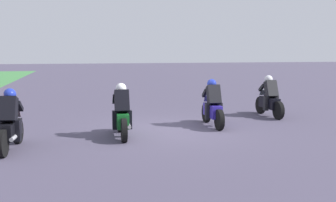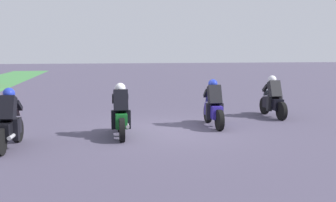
{
  "view_description": "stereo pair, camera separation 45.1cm",
  "coord_description": "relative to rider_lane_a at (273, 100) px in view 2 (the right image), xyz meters",
  "views": [
    {
      "loc": [
        -11.76,
        2.53,
        2.45
      ],
      "look_at": [
        -0.02,
        0.04,
        0.9
      ],
      "focal_mm": 42.82,
      "sensor_mm": 36.0,
      "label": 1
    },
    {
      "loc": [
        -11.85,
        2.08,
        2.45
      ],
      "look_at": [
        -0.02,
        0.04,
        0.9
      ],
      "focal_mm": 42.82,
      "sensor_mm": 36.0,
      "label": 2
    }
  ],
  "objects": [
    {
      "name": "rider_lane_d",
      "position": [
        -3.31,
        8.46,
        0.0
      ],
      "size": [
        2.04,
        0.56,
        1.51
      ],
      "rotation": [
        0.0,
        0.0,
        -0.09
      ],
      "color": "black",
      "rests_on": "ground_plane"
    },
    {
      "name": "rider_lane_c",
      "position": [
        -2.37,
        5.65,
        0.0
      ],
      "size": [
        2.04,
        0.54,
        1.51
      ],
      "rotation": [
        0.0,
        0.0,
        -0.01
      ],
      "color": "black",
      "rests_on": "ground_plane"
    },
    {
      "name": "rider_lane_a",
      "position": [
        0.0,
        0.0,
        0.0
      ],
      "size": [
        2.04,
        0.54,
        1.51
      ],
      "rotation": [
        0.0,
        0.0,
        0.02
      ],
      "color": "black",
      "rests_on": "ground_plane"
    },
    {
      "name": "rider_lane_b",
      "position": [
        -1.38,
        2.64,
        0.0
      ],
      "size": [
        2.04,
        0.54,
        1.51
      ],
      "rotation": [
        0.0,
        0.0,
        -0.02
      ],
      "color": "black",
      "rests_on": "ground_plane"
    },
    {
      "name": "ground_plane",
      "position": [
        -1.74,
        4.15,
        -0.62
      ],
      "size": [
        120.0,
        120.0,
        0.0
      ],
      "primitive_type": "plane",
      "color": "#484256"
    }
  ]
}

